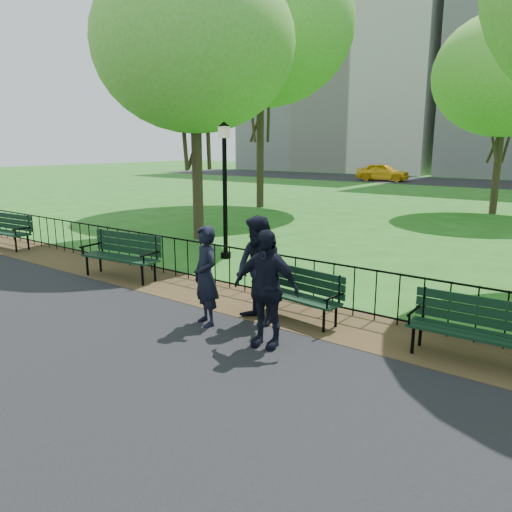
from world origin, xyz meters
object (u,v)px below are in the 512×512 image
Objects in this scene: lamppost at (225,186)px; tree_near_w at (194,45)px; park_bench_main at (286,285)px; taxi at (383,172)px; person_left at (206,276)px; park_bench_right_a at (475,323)px; person_mid at (259,271)px; park_bench_left_a at (123,251)px; tree_far_c at (507,74)px; park_bench_left_c at (7,227)px; tree_mid_w at (260,26)px; person_right at (266,288)px.

tree_near_w reaches higher than lamppost.
lamppost reaches higher than park_bench_main.
person_left is at bearing -168.62° from taxi.
park_bench_main is at bearing -35.08° from tree_near_w.
park_bench_right_a is 3.31m from person_mid.
person_left reaches higher than park_bench_right_a.
park_bench_left_a is 1.20× the size of person_left.
taxi is at bearing 105.58° from lamppost.
tree_far_c is at bearing 74.94° from lamppost.
person_left is at bearing -124.40° from person_mid.
park_bench_left_c is 31.43m from taxi.
tree_mid_w reaches higher than tree_far_c.
person_mid is at bearing 123.28° from person_right.
lamppost is 0.42× the size of tree_near_w.
taxi is at bearing 96.55° from park_bench_left_a.
park_bench_right_a is 1.05× the size of person_left.
tree_far_c is 4.55× the size of person_mid.
park_bench_left_c is 9.49m from person_mid.
person_left is 0.92× the size of person_mid.
tree_far_c is (9.32, 4.18, -2.31)m from tree_mid_w.
tree_far_c is at bearing 99.43° from park_bench_right_a.
park_bench_left_a is at bearing -104.16° from tree_far_c.
lamppost is 1.99× the size of person_right.
person_left is at bearing -118.80° from park_bench_main.
tree_mid_w is 6.59× the size of person_right.
park_bench_main is 1.03× the size of person_left.
lamppost reaches higher than park_bench_right_a.
tree_far_c reaches higher than park_bench_left_c.
taxi is at bearing 88.99° from park_bench_left_c.
tree_near_w is (-2.45, 1.56, 3.84)m from lamppost.
tree_far_c is (-3.27, 16.12, 5.12)m from park_bench_right_a.
lamppost is at bearing 150.98° from person_left.
park_bench_left_c is 0.17× the size of tree_mid_w.
person_left is (-0.61, -17.31, -4.83)m from tree_far_c.
park_bench_left_a is 5.33m from park_bench_left_c.
person_right is at bearing -32.31° from person_mid.
park_bench_main is 4.29m from park_bench_left_a.
tree_far_c is (-0.19, 16.17, 5.10)m from park_bench_main.
tree_mid_w is at bearing 141.04° from person_mid.
person_right is (10.11, -1.30, 0.28)m from park_bench_left_c.
tree_near_w is at bearing 151.49° from park_bench_main.
lamppost is at bearing 73.28° from park_bench_left_a.
park_bench_left_a is at bearing -173.07° from person_left.
park_bench_main is 0.68m from person_mid.
tree_far_c is at bearing 24.16° from tree_mid_w.
tree_far_c reaches higher than park_bench_right_a.
taxi is (-11.56, 15.23, -4.96)m from tree_far_c.
tree_mid_w is at bearing 134.47° from park_bench_right_a.
park_bench_right_a is 11.50m from tree_near_w.
tree_far_c is at bearing 69.04° from park_bench_left_a.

